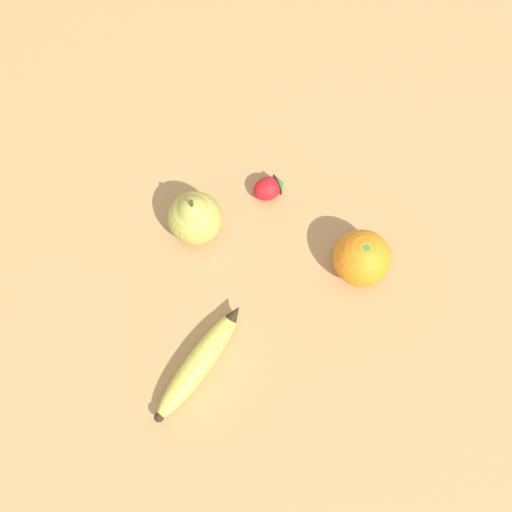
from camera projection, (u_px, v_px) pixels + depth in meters
ground_plane at (305, 318)px, 0.89m from camera, size 3.00×3.00×0.00m
banana at (199, 362)px, 0.85m from camera, size 0.10×0.19×0.04m
orange at (362, 258)px, 0.88m from camera, size 0.08×0.08×0.08m
pear at (195, 217)px, 0.90m from camera, size 0.08×0.08×0.10m
strawberry at (270, 188)px, 0.94m from camera, size 0.06×0.06×0.04m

